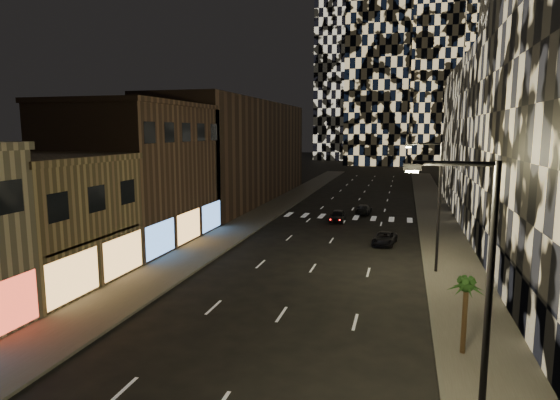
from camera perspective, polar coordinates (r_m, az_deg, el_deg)
The scene contains 15 objects.
sidewalk_left at distance 56.78m, azimuth -1.87°, elevation -1.56°, with size 4.00×120.00×0.15m, color #47443F.
sidewalk_right at distance 54.56m, azimuth 18.69°, elevation -2.42°, with size 4.00×120.00×0.15m, color #47443F.
curb_left at distance 56.22m, azimuth 0.18°, elevation -1.66°, with size 0.20×120.00×0.15m, color #4C4C47.
curb_right at distance 54.45m, azimuth 16.49°, elevation -2.34°, with size 0.20×120.00×0.15m, color #4C4C47.
retail_tan at distance 34.27m, azimuth -28.03°, elevation -2.53°, with size 10.00×10.00×8.00m, color olive.
retail_brown at distance 43.87m, azimuth -17.08°, elevation 2.92°, with size 10.00×15.00×12.00m, color brown.
retail_filler_left at distance 67.69m, azimuth -5.15°, elevation 5.92°, with size 10.00×40.00×14.00m, color brown.
midrise_base at distance 29.90m, azimuth 26.38°, elevation -8.84°, with size 0.60×25.00×3.00m, color #383838.
midrise_filler_right at distance 62.09m, azimuth 27.98°, elevation 6.60°, with size 16.00×40.00×18.00m, color #232326.
streetlight_near at distance 14.45m, azimuth 23.15°, elevation -10.74°, with size 2.55×0.25×9.00m.
streetlight_far at distance 33.91m, azimuth 18.45°, elevation 0.24°, with size 2.55×0.25×9.00m.
car_dark_midlane at distance 51.75m, azimuth 7.04°, elevation -1.95°, with size 1.56×3.88×1.32m, color black.
car_dark_oncoming at distance 57.16m, azimuth 10.16°, elevation -1.11°, with size 1.63×4.01×1.16m, color black.
car_dark_rightlane at distance 42.27m, azimuth 12.65°, elevation -4.61°, with size 1.79×3.88×1.08m, color black.
palm_tree at distance 22.31m, azimuth 21.74°, elevation -10.21°, with size 1.75×1.78×3.49m.
Camera 1 is at (6.19, -3.53, 9.93)m, focal length 30.00 mm.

